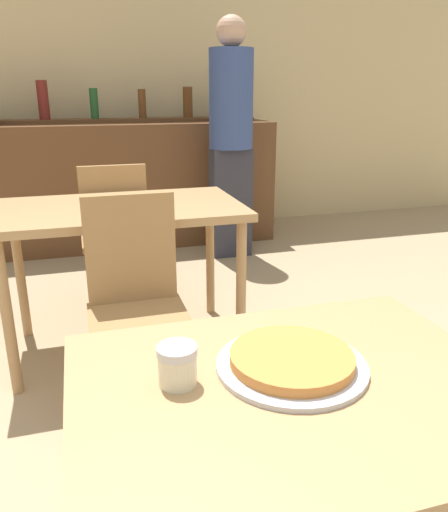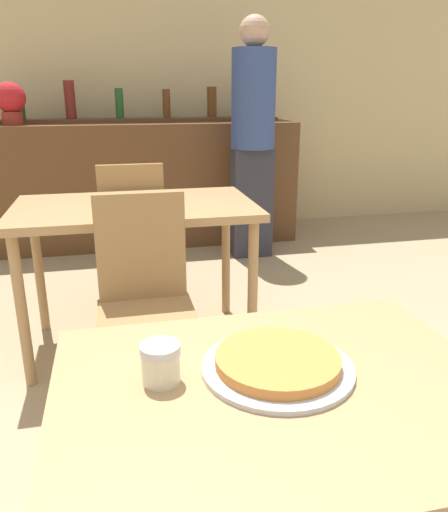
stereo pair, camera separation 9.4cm
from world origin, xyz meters
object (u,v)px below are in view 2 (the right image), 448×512
object	(u,v)px
cheese_shaker	(161,363)
person_standing	(253,132)
pizza_tray	(278,363)
chair_far_side_back	(133,227)
potted_plant	(10,101)
chair_far_side_front	(145,291)

from	to	relation	value
cheese_shaker	person_standing	bearing A→B (deg)	70.86
cheese_shaker	pizza_tray	bearing A→B (deg)	-2.33
pizza_tray	cheese_shaker	size ratio (longest dim) A/B	3.86
pizza_tray	person_standing	xyz separation A→B (m)	(0.78, 2.96, 0.25)
chair_far_side_back	person_standing	world-z (taller)	person_standing
pizza_tray	potted_plant	size ratio (longest dim) A/B	1.00
chair_far_side_front	chair_far_side_back	distance (m)	1.05
chair_far_side_front	cheese_shaker	world-z (taller)	chair_far_side_front
chair_far_side_front	potted_plant	bearing A→B (deg)	109.25
pizza_tray	cheese_shaker	world-z (taller)	cheese_shaker
cheese_shaker	potted_plant	distance (m)	3.61
chair_far_side_back	person_standing	distance (m)	1.40
chair_far_side_back	pizza_tray	size ratio (longest dim) A/B	2.79
chair_far_side_front	person_standing	xyz separation A→B (m)	(1.00, 1.89, 0.49)
chair_far_side_back	cheese_shaker	distance (m)	2.13
pizza_tray	potted_plant	xyz separation A→B (m)	(-1.07, 3.49, 0.48)
chair_far_side_back	potted_plant	distance (m)	1.77
cheese_shaker	person_standing	xyz separation A→B (m)	(1.02, 2.95, 0.22)
chair_far_side_back	pizza_tray	world-z (taller)	chair_far_side_back
person_standing	chair_far_side_front	bearing A→B (deg)	-117.80
chair_far_side_back	potted_plant	world-z (taller)	potted_plant
pizza_tray	person_standing	world-z (taller)	person_standing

